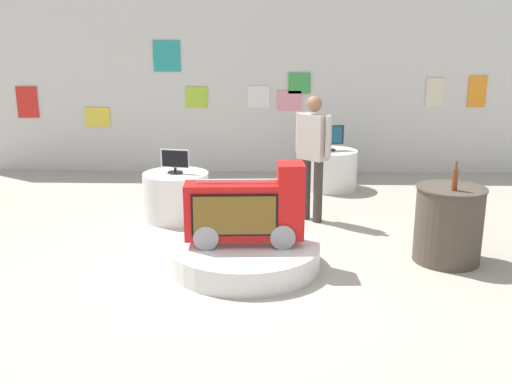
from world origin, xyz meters
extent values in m
plane|color=#A8A091|center=(0.00, 0.00, 0.00)|extent=(30.00, 30.00, 0.00)
cube|color=silver|center=(0.00, 4.69, 1.52)|extent=(10.38, 0.10, 3.04)
cube|color=#9ECC33|center=(-1.01, 4.63, 1.33)|extent=(0.38, 0.02, 0.36)
cube|color=red|center=(-4.02, 4.63, 1.24)|extent=(0.37, 0.02, 0.55)
cube|color=yellow|center=(-2.79, 4.63, 0.98)|extent=(0.44, 0.02, 0.34)
cube|color=teal|center=(-1.51, 4.63, 2.03)|extent=(0.47, 0.02, 0.52)
cube|color=green|center=(0.79, 4.63, 1.58)|extent=(0.38, 0.02, 0.35)
cube|color=orange|center=(3.85, 4.63, 1.44)|extent=(0.31, 0.02, 0.53)
cube|color=pink|center=(0.61, 4.63, 1.28)|extent=(0.42, 0.02, 0.34)
cube|color=white|center=(0.08, 4.63, 1.35)|extent=(0.38, 0.02, 0.38)
cube|color=beige|center=(3.12, 4.63, 1.43)|extent=(0.30, 0.02, 0.49)
cylinder|color=silver|center=(0.04, 0.17, 0.12)|extent=(1.59, 1.59, 0.25)
cylinder|color=gray|center=(-0.35, 0.15, 0.38)|extent=(0.28, 0.38, 0.26)
cylinder|color=gray|center=(0.43, 0.19, 0.38)|extent=(0.28, 0.38, 0.26)
cube|color=red|center=(0.04, 0.17, 0.61)|extent=(1.23, 0.38, 0.58)
cube|color=red|center=(0.51, 0.19, 1.01)|extent=(0.28, 0.33, 0.20)
cube|color=black|center=(-0.05, 0.00, 0.61)|extent=(0.87, 0.06, 0.44)
cube|color=brown|center=(-0.05, 0.00, 0.61)|extent=(0.83, 0.06, 0.40)
cube|color=#B2B2B7|center=(0.04, 0.17, 0.94)|extent=(0.97, 0.08, 0.02)
cylinder|color=silver|center=(-0.95, 1.83, 0.31)|extent=(0.87, 0.87, 0.62)
cylinder|color=black|center=(-0.95, 1.83, 0.63)|extent=(0.20, 0.20, 0.02)
cylinder|color=black|center=(-0.95, 1.83, 0.67)|extent=(0.04, 0.04, 0.06)
cube|color=silver|center=(-0.95, 1.83, 0.82)|extent=(0.38, 0.11, 0.24)
cube|color=black|center=(-0.94, 1.81, 0.82)|extent=(0.35, 0.08, 0.21)
cylinder|color=silver|center=(1.23, 3.48, 0.31)|extent=(0.87, 0.87, 0.62)
cylinder|color=black|center=(1.23, 3.48, 0.63)|extent=(0.18, 0.18, 0.02)
cylinder|color=black|center=(1.23, 3.48, 0.68)|extent=(0.04, 0.04, 0.08)
cube|color=black|center=(1.23, 3.48, 0.87)|extent=(0.42, 0.14, 0.30)
cube|color=navy|center=(1.23, 3.46, 0.87)|extent=(0.38, 0.11, 0.27)
cylinder|color=#4C4238|center=(2.20, 0.39, 0.41)|extent=(0.70, 0.70, 0.82)
cylinder|color=#4C4238|center=(2.20, 0.39, 0.81)|extent=(0.73, 0.73, 0.02)
cylinder|color=brown|center=(2.19, 0.26, 0.93)|extent=(0.06, 0.06, 0.23)
cylinder|color=brown|center=(2.19, 0.26, 1.09)|extent=(0.03, 0.03, 0.08)
cylinder|color=#38332D|center=(0.92, 1.73, 0.41)|extent=(0.12, 0.12, 0.82)
cylinder|color=#38332D|center=(0.77, 1.86, 0.41)|extent=(0.12, 0.12, 0.82)
cube|color=#B2ADA3|center=(0.84, 1.79, 1.11)|extent=(0.41, 0.40, 0.58)
sphere|color=#8C6647|center=(0.84, 1.79, 1.53)|extent=(0.20, 0.20, 0.20)
cylinder|color=#B2ADA3|center=(1.02, 1.63, 1.14)|extent=(0.08, 0.08, 0.52)
cylinder|color=#B2ADA3|center=(0.67, 1.96, 1.14)|extent=(0.08, 0.08, 0.52)
camera|label=1|loc=(0.32, -5.48, 2.32)|focal=40.31mm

